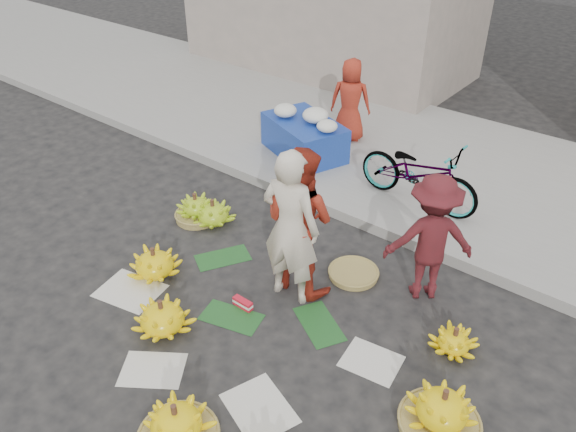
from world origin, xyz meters
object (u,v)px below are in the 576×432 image
Objects in this scene: flower_table at (305,135)px; vendor_cream at (291,227)px; banana_bunch_4 at (442,412)px; banana_bunch_0 at (154,263)px; bicycle at (419,173)px.

vendor_cream is at bearing -34.44° from flower_table.
flower_table reaches higher than banana_bunch_4.
banana_bunch_0 is at bearing 19.23° from vendor_cream.
banana_bunch_4 reaches higher than banana_bunch_0.
vendor_cream is (-2.09, 0.58, 0.70)m from banana_bunch_4.
bicycle is at bearing -103.53° from vendor_cream.
banana_bunch_4 is 0.43× the size of bicycle.
banana_bunch_4 is 5.10m from flower_table.
vendor_cream reaches higher than banana_bunch_0.
banana_bunch_4 is 0.48× the size of flower_table.
flower_table is at bearing 140.17° from banana_bunch_4.
vendor_cream is 2.48m from bicycle.
vendor_cream is 1.16× the size of flower_table.
bicycle is (1.71, 3.17, 0.41)m from banana_bunch_0.
flower_table is at bearing -63.20° from vendor_cream.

